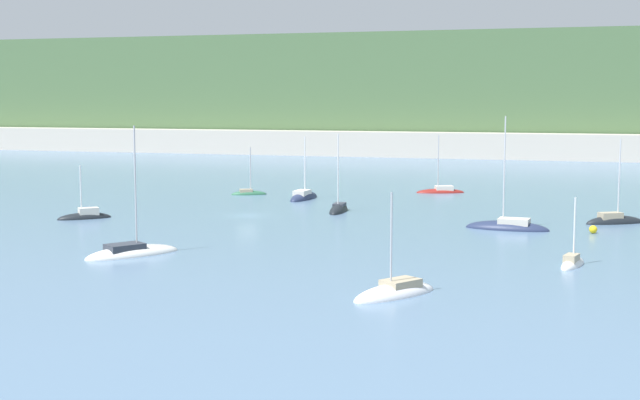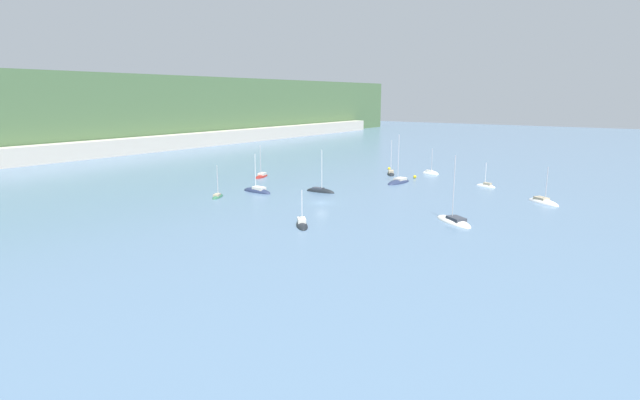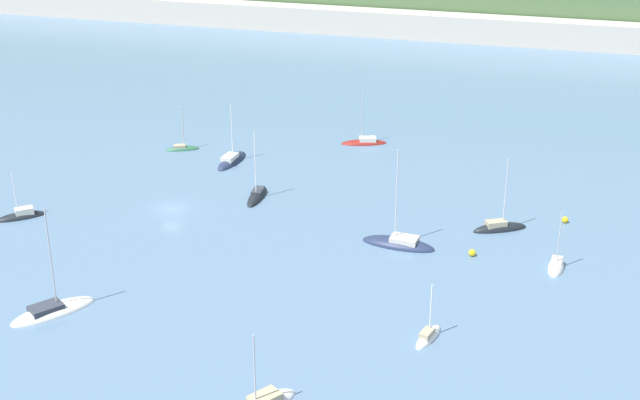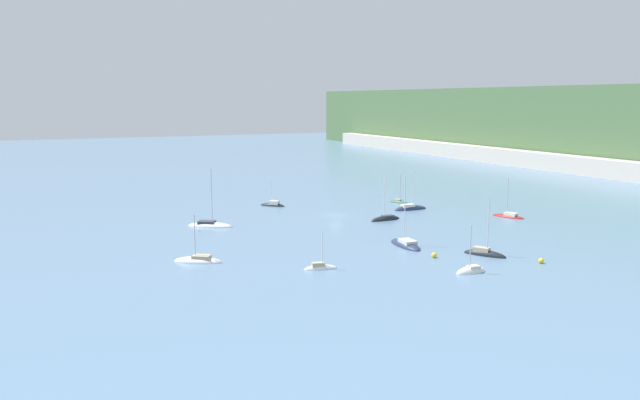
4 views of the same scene
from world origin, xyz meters
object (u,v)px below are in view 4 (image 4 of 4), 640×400
sailboat_7 (198,261)px  sailboat_9 (485,255)px  sailboat_4 (386,220)px  mooring_buoy_1 (541,261)px  sailboat_2 (273,205)px  sailboat_0 (406,245)px  sailboat_1 (210,226)px  sailboat_6 (471,272)px  sailboat_8 (508,217)px  sailboat_5 (320,268)px  sailboat_3 (410,209)px  sailboat_10 (399,202)px  mooring_buoy_0 (434,255)px

sailboat_7 → sailboat_9: size_ratio=0.80×
sailboat_4 → mooring_buoy_1: (38.93, 3.19, 0.32)m
sailboat_2 → sailboat_9: 58.75m
sailboat_0 → sailboat_1: sailboat_0 is taller
sailboat_6 → sailboat_7: bearing=-30.9°
sailboat_8 → sailboat_2: bearing=28.4°
sailboat_4 → sailboat_5: (27.60, -27.90, 0.03)m
sailboat_1 → sailboat_8: size_ratio=1.37×
sailboat_2 → sailboat_3: (17.69, 25.75, -0.03)m
sailboat_10 → mooring_buoy_0: 51.96m
sailboat_4 → mooring_buoy_0: (29.24, -9.20, 0.33)m
sailboat_4 → mooring_buoy_1: 39.06m
sailboat_3 → mooring_buoy_0: 42.59m
sailboat_0 → mooring_buoy_1: sailboat_0 is taller
sailboat_3 → sailboat_4: sailboat_4 is taller
sailboat_2 → sailboat_1: bearing=88.1°
sailboat_2 → mooring_buoy_0: 55.26m
sailboat_1 → sailboat_4: (9.20, 33.82, -0.01)m
sailboat_0 → sailboat_7: 34.24m
mooring_buoy_0 → mooring_buoy_1: (9.68, 12.39, -0.01)m
mooring_buoy_1 → sailboat_2: bearing=-164.8°
sailboat_2 → sailboat_5: size_ratio=1.07×
sailboat_9 → mooring_buoy_1: size_ratio=12.64×
sailboat_5 → sailboat_10: size_ratio=0.86×
sailboat_3 → sailboat_9: bearing=-103.9°
sailboat_8 → sailboat_10: (-25.48, -10.49, -0.02)m
sailboat_1 → sailboat_10: sailboat_1 is taller
mooring_buoy_0 → sailboat_4: bearing=162.5°
mooring_buoy_1 → sailboat_8: bearing=144.9°
sailboat_10 → mooring_buoy_1: (56.07, -11.02, 0.30)m
sailboat_1 → sailboat_9: sailboat_1 is taller
sailboat_7 → sailboat_10: bearing=-116.5°
sailboat_6 → sailboat_5: bearing=-27.6°
sailboat_1 → sailboat_0: bearing=-15.4°
sailboat_0 → sailboat_5: sailboat_0 is taller
sailboat_0 → sailboat_6: 17.77m
sailboat_5 → sailboat_3: bearing=56.3°
sailboat_7 → sailboat_8: sailboat_8 is taller
sailboat_0 → sailboat_10: bearing=-26.6°
sailboat_6 → sailboat_8: 45.65m
sailboat_3 → sailboat_8: bearing=-47.1°
sailboat_0 → sailboat_5: size_ratio=2.02×
sailboat_3 → sailboat_7: sailboat_3 is taller
mooring_buoy_0 → mooring_buoy_1: mooring_buoy_0 is taller
sailboat_0 → sailboat_9: size_ratio=1.26×
sailboat_4 → sailboat_9: (31.47, -1.18, 0.04)m
sailboat_0 → sailboat_8: 35.76m
sailboat_1 → mooring_buoy_0: size_ratio=14.95×
sailboat_0 → mooring_buoy_1: (18.17, 12.02, 0.30)m
sailboat_1 → mooring_buoy_0: (38.45, 24.62, 0.31)m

